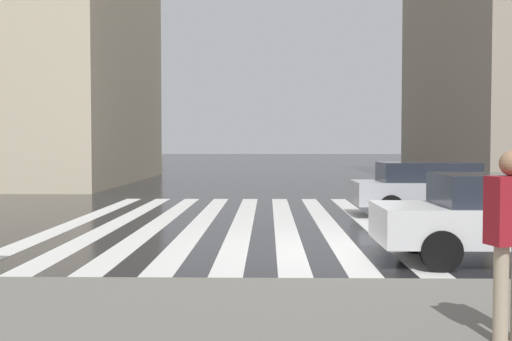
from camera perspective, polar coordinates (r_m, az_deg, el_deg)
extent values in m
plane|color=black|center=(11.38, 6.62, -7.18)|extent=(220.00, 220.00, 0.00)
cube|color=silver|center=(15.47, 10.02, -4.64)|extent=(13.00, 0.50, 0.01)
cube|color=silver|center=(15.35, 6.31, -4.67)|extent=(13.00, 0.50, 0.01)
cube|color=silver|center=(15.29, 2.57, -4.69)|extent=(13.00, 0.50, 0.01)
cube|color=silver|center=(15.29, -1.19, -4.68)|extent=(13.00, 0.50, 0.01)
cube|color=silver|center=(15.37, -4.93, -4.66)|extent=(13.00, 0.50, 0.01)
cube|color=silver|center=(15.50, -8.62, -4.61)|extent=(13.00, 0.50, 0.01)
cube|color=silver|center=(15.70, -12.23, -4.55)|extent=(13.00, 0.50, 0.01)
cube|color=silver|center=(15.96, -15.74, -4.48)|extent=(13.00, 0.50, 0.01)
cube|color=#B7B7BC|center=(17.27, 15.61, -1.94)|extent=(1.75, 4.10, 0.60)
cube|color=#232833|center=(17.20, 15.14, -0.12)|extent=(1.54, 2.46, 0.50)
cylinder|color=black|center=(18.43, 18.72, -2.65)|extent=(0.20, 0.62, 0.62)
cylinder|color=black|center=(16.87, 20.42, -3.13)|extent=(0.20, 0.62, 0.62)
cylinder|color=black|center=(17.83, 11.03, -2.73)|extent=(0.20, 0.62, 0.62)
cylinder|color=black|center=(16.21, 12.04, -3.25)|extent=(0.20, 0.62, 0.62)
cube|color=silver|center=(10.93, 21.53, -4.49)|extent=(1.75, 4.10, 0.60)
cylinder|color=black|center=(9.81, 16.29, -6.96)|extent=(0.20, 0.62, 0.62)
cylinder|color=black|center=(11.39, 14.11, -5.64)|extent=(0.20, 0.62, 0.62)
cube|color=maroon|center=(5.96, 21.97, -3.35)|extent=(0.34, 0.45, 0.60)
sphere|color=#936B4C|center=(5.93, 22.04, 0.59)|extent=(0.22, 0.22, 0.22)
cylinder|color=tan|center=(6.02, 21.16, -10.32)|extent=(0.13, 0.13, 0.86)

